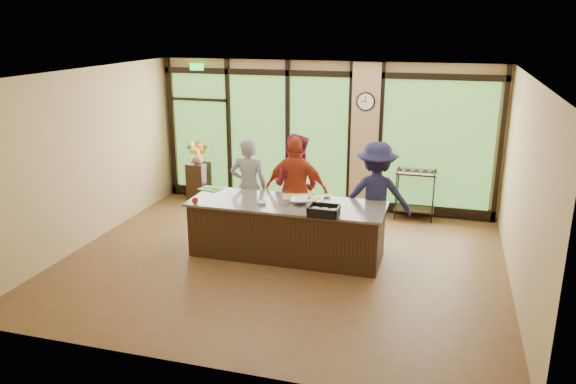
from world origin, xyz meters
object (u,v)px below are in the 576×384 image
Objects in this scene: cook_left at (249,187)px; flower_stand at (199,182)px; island_base at (287,230)px; roasting_pan at (324,213)px; bar_cart at (415,188)px; cook_right at (376,196)px.

cook_left is 2.21× the size of flower_stand.
island_base is 0.99m from roasting_pan.
bar_cart is at bearing 66.54° from roasting_pan.
roasting_pan is (1.63, -1.18, 0.06)m from cook_left.
island_base is 6.78× the size of roasting_pan.
bar_cart is at bearing 52.13° from island_base.
cook_left reaches higher than flower_stand.
cook_right is at bearing 60.35° from roasting_pan.
cook_left is 2.27m from cook_right.
cook_right is 1.77× the size of bar_cart.
cook_right is 2.28× the size of flower_stand.
island_base is 2.95× the size of bar_cart.
roasting_pan is at bearing 132.51° from cook_left.
island_base is 1.67× the size of cook_right.
flower_stand is at bearing -54.99° from cook_left.
cook_left is at bearing 141.51° from island_base.
flower_stand is 0.78× the size of bar_cart.
roasting_pan is at bearing -32.09° from island_base.
roasting_pan is at bearing -112.58° from bar_cart.
bar_cart reaches higher than island_base.
cook_left is at bearing -36.46° from flower_stand.
flower_stand is (-2.68, 2.39, -0.03)m from island_base.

